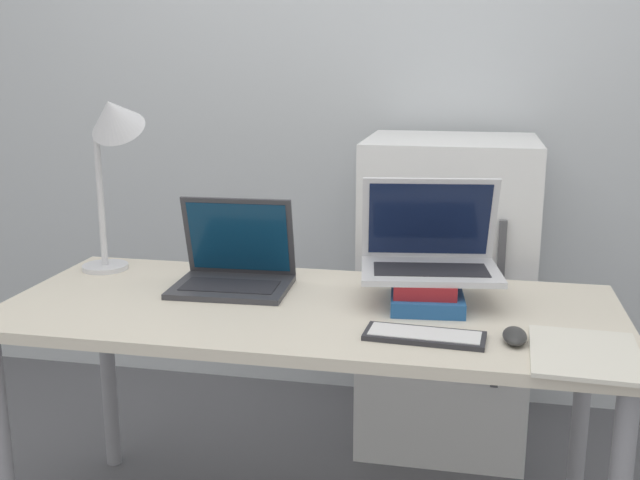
% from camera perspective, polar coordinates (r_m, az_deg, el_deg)
% --- Properties ---
extents(wall_back, '(8.00, 0.05, 2.70)m').
position_cam_1_polar(wall_back, '(2.97, 3.81, 13.42)').
color(wall_back, silver).
rests_on(wall_back, ground_plane).
extents(desk, '(1.63, 0.70, 0.72)m').
position_cam_1_polar(desk, '(2.02, -0.82, -6.99)').
color(desk, beige).
rests_on(desk, ground_plane).
extents(laptop_left, '(0.34, 0.26, 0.25)m').
position_cam_1_polar(laptop_left, '(2.16, -6.57, -2.27)').
color(laptop_left, '#333338').
rests_on(laptop_left, desk).
extents(book_stack, '(0.21, 0.28, 0.08)m').
position_cam_1_polar(book_stack, '(2.02, 8.05, -3.88)').
color(book_stack, '#235693').
rests_on(book_stack, desk).
extents(laptop_on_books, '(0.40, 0.31, 0.25)m').
position_cam_1_polar(laptop_on_books, '(2.04, 8.36, -1.01)').
color(laptop_on_books, silver).
rests_on(laptop_on_books, book_stack).
extents(wireless_keyboard, '(0.29, 0.12, 0.01)m').
position_cam_1_polar(wireless_keyboard, '(1.78, 7.97, -7.23)').
color(wireless_keyboard, '#28282D').
rests_on(wireless_keyboard, desk).
extents(mouse, '(0.06, 0.11, 0.03)m').
position_cam_1_polar(mouse, '(1.80, 14.62, -7.09)').
color(mouse, '#2D2D2D').
rests_on(mouse, desk).
extents(notepad, '(0.25, 0.31, 0.01)m').
position_cam_1_polar(notepad, '(1.77, 19.55, -8.18)').
color(notepad, silver).
rests_on(notepad, desk).
extents(desk_lamp, '(0.23, 0.20, 0.57)m').
position_cam_1_polar(desk_lamp, '(2.30, -15.59, 7.68)').
color(desk_lamp, silver).
rests_on(desk_lamp, desk).
extents(mini_fridge, '(0.57, 0.55, 1.10)m').
position_cam_1_polar(mini_fridge, '(2.70, 9.58, -3.99)').
color(mini_fridge, white).
rests_on(mini_fridge, ground_plane).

